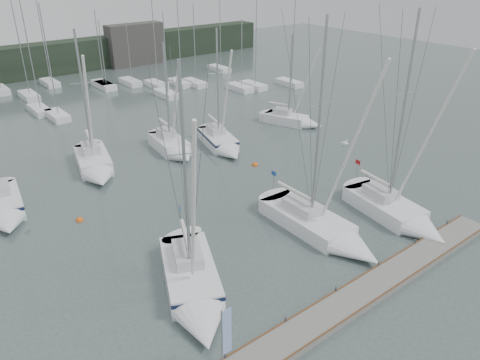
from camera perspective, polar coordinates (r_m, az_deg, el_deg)
name	(u,v)px	position (r m, az deg, el deg)	size (l,w,h in m)	color
ground	(309,253)	(32.02, 8.42, -8.77)	(160.00, 160.00, 0.00)	#465552
dock	(370,288)	(29.46, 15.59, -12.61)	(24.00, 2.00, 0.40)	slate
far_treeline	(27,62)	(83.42, -24.53, 12.99)	(90.00, 4.00, 5.00)	black
far_building_right	(136,44)	(87.46, -12.62, 15.83)	(10.00, 3.00, 7.00)	#3B3937
mast_forest	(88,96)	(67.77, -18.01, 9.70)	(56.41, 27.62, 14.49)	silver
sailboat_near_left	(195,291)	(27.70, -5.56, -13.34)	(6.63, 9.94, 14.55)	silver
sailboat_near_center	(329,233)	(33.32, 10.80, -6.36)	(3.29, 10.68, 15.93)	silver
sailboat_near_right	(402,216)	(36.61, 19.18, -4.23)	(4.34, 9.47, 16.03)	silver
sailboat_mid_a	(4,209)	(39.58, -26.81, -3.22)	(3.76, 7.77, 13.18)	silver
sailboat_mid_b	(96,167)	(44.24, -17.17, 1.53)	(4.71, 8.67, 13.41)	silver
sailboat_mid_c	(174,148)	(46.94, -8.02, 3.87)	(3.48, 7.48, 11.54)	silver
sailboat_mid_d	(223,144)	(47.67, -2.14, 4.44)	(4.62, 8.55, 12.62)	silver
sailboat_mid_e	(296,121)	(54.94, 6.86, 7.16)	(4.72, 7.35, 10.90)	silver
buoy_b	(255,165)	(44.20, 1.84, 1.82)	(0.59, 0.59, 0.59)	#DA5A13
buoy_c	(80,221)	(37.20, -18.95, -4.70)	(0.57, 0.57, 0.57)	#DA5A13
dock_banner	(225,336)	(22.10, -1.81, -18.46)	(0.58, 0.07, 3.81)	gray
seagull	(345,143)	(31.72, 12.70, 4.43)	(0.96, 0.54, 0.20)	white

